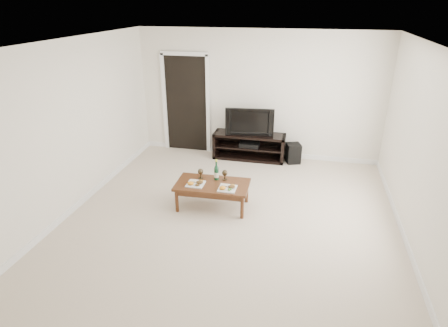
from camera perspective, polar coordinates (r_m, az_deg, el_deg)
floor at (r=5.78m, az=0.88°, el=-8.77°), size 5.50×5.50×0.00m
back_wall at (r=7.81m, az=5.28°, el=10.30°), size 5.00×0.04×2.60m
ceiling at (r=4.89m, az=1.07°, el=18.06°), size 5.00×5.50×0.04m
doorway at (r=8.19m, az=-5.75°, el=8.93°), size 0.90×0.02×2.05m
media_console at (r=7.87m, az=3.84°, el=2.64°), size 1.48×0.45×0.55m
television at (r=7.69m, az=3.95°, el=6.52°), size 0.99×0.24×0.57m
av_receiver at (r=7.85m, az=3.92°, el=2.94°), size 0.40×0.30×0.08m
subwoofer at (r=7.82m, az=10.49°, el=1.55°), size 0.35×0.35×0.41m
coffee_table at (r=6.05m, az=-1.76°, el=-4.84°), size 1.18×0.67×0.42m
plate_left at (r=5.92m, az=-4.35°, el=-2.91°), size 0.27×0.27×0.07m
plate_right at (r=5.77m, az=0.52°, el=-3.61°), size 0.27×0.27×0.07m
wine_bottle at (r=6.01m, az=-1.17°, el=-0.95°), size 0.07×0.07×0.35m
goblet_left at (r=6.10m, az=-3.59°, el=-1.54°), size 0.09×0.09×0.17m
goblet_right at (r=6.04m, az=0.12°, el=-1.75°), size 0.09×0.09×0.17m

